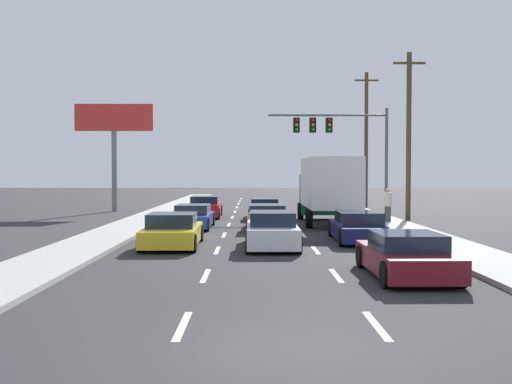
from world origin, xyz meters
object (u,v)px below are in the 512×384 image
car_orange (268,218)px  traffic_signal_mast (333,133)px  car_yellow (173,231)px  car_gray (264,209)px  utility_pole_far (366,138)px  car_white (272,231)px  roadside_billboard (114,132)px  utility_pole_mid (409,134)px  car_red (205,207)px  car_blue (193,217)px  car_maroon (406,256)px  box_truck (328,186)px  car_navy (358,227)px  pedestrian_near_corner (388,205)px

car_orange → traffic_signal_mast: traffic_signal_mast is taller
car_yellow → traffic_signal_mast: bearing=64.7°
car_gray → utility_pole_far: bearing=53.8°
car_gray → car_white: (0.02, -13.19, 0.05)m
car_yellow → traffic_signal_mast: (8.10, 17.14, 4.74)m
roadside_billboard → car_gray: bearing=-32.3°
utility_pole_mid → roadside_billboard: bearing=157.5°
car_yellow → utility_pole_far: 26.99m
car_red → car_blue: car_red is taller
car_white → roadside_billboard: 22.69m
car_white → car_maroon: 6.80m
car_blue → car_gray: size_ratio=0.94×
car_red → car_yellow: (-0.05, -14.01, -0.04)m
box_truck → utility_pole_far: 15.78m
car_navy → utility_pole_far: (4.59, 22.30, 4.75)m
box_truck → pedestrian_near_corner: box_truck is taller
car_gray → car_navy: (3.44, -11.31, 0.00)m
roadside_billboard → pedestrian_near_corner: 20.00m
car_blue → utility_pole_far: 20.96m
pedestrian_near_corner → traffic_signal_mast: bearing=102.4°
box_truck → car_blue: bearing=-162.4°
box_truck → pedestrian_near_corner: size_ratio=4.69×
car_maroon → car_red: bearing=108.6°
utility_pole_mid → pedestrian_near_corner: 5.05m
car_navy → car_maroon: 7.85m
car_blue → pedestrian_near_corner: (9.86, 1.95, 0.47)m
utility_pole_far → utility_pole_mid: bearing=-89.7°
car_maroon → pedestrian_near_corner: 15.59m
car_red → utility_pole_mid: utility_pole_mid is taller
car_gray → car_blue: bearing=-121.3°
car_red → car_orange: 8.58m
car_red → box_truck: box_truck is taller
car_red → car_yellow: 14.01m
utility_pole_far → car_maroon: bearing=-99.0°
car_blue → pedestrian_near_corner: size_ratio=2.47×
car_orange → car_maroon: bearing=-75.4°
car_gray → utility_pole_far: utility_pole_far is taller
car_gray → utility_pole_mid: size_ratio=0.48×
car_maroon → car_yellow: bearing=137.6°
car_white → pedestrian_near_corner: size_ratio=2.59×
car_red → pedestrian_near_corner: 11.03m
box_truck → pedestrian_near_corner: bearing=-3.6°
car_white → box_truck: 10.13m
car_yellow → box_truck: size_ratio=0.54×
car_blue → car_white: 8.18m
car_orange → traffic_signal_mast: (4.50, 10.94, 4.73)m
utility_pole_far → pedestrian_near_corner: 15.56m
car_navy → pedestrian_near_corner: 7.99m
car_blue → roadside_billboard: (-6.66, 12.29, 4.95)m
car_orange → pedestrian_near_corner: 6.91m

